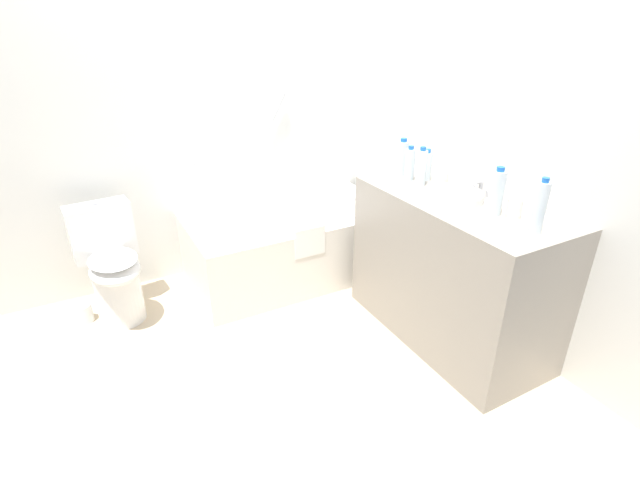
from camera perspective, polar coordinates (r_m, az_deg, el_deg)
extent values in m
plane|color=#C1AD8E|center=(2.72, -7.99, -15.08)|extent=(3.88, 3.88, 0.00)
cube|color=silver|center=(3.37, -17.64, 15.36)|extent=(3.28, 0.10, 2.46)
cube|color=silver|center=(2.96, 19.17, 13.83)|extent=(0.10, 2.90, 2.46)
cube|color=silver|center=(3.45, -3.49, -0.49)|extent=(1.48, 0.80, 0.49)
cube|color=white|center=(3.36, -3.58, 2.67)|extent=(1.21, 0.57, 0.09)
cylinder|color=silver|center=(3.60, 4.74, 5.55)|extent=(0.09, 0.03, 0.03)
cylinder|color=silver|center=(3.52, -6.54, 13.23)|extent=(0.31, 0.03, 0.52)
cylinder|color=silver|center=(3.43, -12.67, 9.53)|extent=(0.32, 0.03, 0.03)
cube|color=white|center=(3.03, -1.31, -0.20)|extent=(0.22, 0.03, 0.20)
cylinder|color=white|center=(3.21, -23.49, -6.05)|extent=(0.27, 0.27, 0.39)
ellipsoid|color=white|center=(3.08, -23.93, -3.36)|extent=(0.33, 0.40, 0.12)
ellipsoid|color=white|center=(3.04, -24.17, -2.16)|extent=(0.31, 0.38, 0.02)
cube|color=white|center=(3.22, -25.33, 1.08)|extent=(0.38, 0.20, 0.35)
cylinder|color=#A0A0A5|center=(3.15, -25.94, 4.04)|extent=(0.03, 0.03, 0.01)
cube|color=gray|center=(2.81, 15.92, -3.57)|extent=(0.58, 1.22, 0.88)
cylinder|color=white|center=(2.61, 16.15, 5.27)|extent=(0.31, 0.31, 0.04)
cylinder|color=#B3B3B8|center=(2.74, 19.18, 6.12)|extent=(0.02, 0.02, 0.07)
cylinder|color=#B3B3B8|center=(2.70, 18.68, 6.70)|extent=(0.08, 0.02, 0.02)
cylinder|color=#B3B3B8|center=(2.71, 20.03, 5.38)|extent=(0.03, 0.03, 0.04)
cylinder|color=#B3B3B8|center=(2.79, 18.24, 6.17)|extent=(0.03, 0.03, 0.04)
cylinder|color=silver|center=(2.45, 20.92, 5.42)|extent=(0.07, 0.07, 0.22)
cylinder|color=blue|center=(2.41, 21.37, 8.13)|extent=(0.04, 0.04, 0.02)
cylinder|color=silver|center=(2.77, 12.37, 8.64)|extent=(0.06, 0.06, 0.21)
cylinder|color=blue|center=(2.74, 12.59, 10.92)|extent=(0.03, 0.03, 0.02)
cylinder|color=silver|center=(2.88, 12.97, 8.82)|extent=(0.06, 0.06, 0.17)
cylinder|color=blue|center=(2.86, 13.16, 10.63)|extent=(0.03, 0.03, 0.02)
cylinder|color=silver|center=(2.86, 10.99, 9.08)|extent=(0.06, 0.06, 0.19)
cylinder|color=blue|center=(2.83, 11.17, 11.10)|extent=(0.03, 0.03, 0.02)
cylinder|color=silver|center=(2.94, 10.10, 9.84)|extent=(0.07, 0.07, 0.21)
cylinder|color=blue|center=(2.91, 10.28, 12.03)|extent=(0.04, 0.04, 0.02)
cylinder|color=silver|center=(2.30, 25.42, 3.60)|extent=(0.06, 0.06, 0.24)
cylinder|color=blue|center=(2.26, 26.04, 6.65)|extent=(0.03, 0.03, 0.02)
cylinder|color=white|center=(2.81, 14.74, 7.29)|extent=(0.07, 0.07, 0.09)
cylinder|color=white|center=(2.46, 22.84, 3.60)|extent=(0.07, 0.07, 0.09)
cylinder|color=white|center=(3.36, -27.13, -8.02)|extent=(0.11, 0.11, 0.12)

